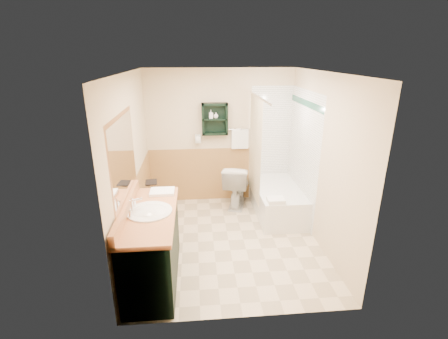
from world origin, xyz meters
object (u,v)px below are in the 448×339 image
vanity (152,246)px  vanity_book (145,176)px  wall_shelf (215,119)px  soap_bottle_b (216,116)px  hair_dryer (198,139)px  toilet (237,185)px  soap_bottle_a (211,116)px  bathtub (277,199)px

vanity → vanity_book: (-0.17, 0.88, 0.56)m
wall_shelf → soap_bottle_b: size_ratio=5.34×
vanity_book → hair_dryer: bearing=53.5°
vanity → toilet: 2.34m
hair_dryer → soap_bottle_a: (0.23, -0.03, 0.40)m
wall_shelf → toilet: (0.37, -0.21, -1.17)m
bathtub → vanity: bearing=-140.0°
hair_dryer → vanity: 2.39m
vanity → vanity_book: 1.06m
hair_dryer → soap_bottle_a: size_ratio=1.65×
bathtub → soap_bottle_b: (-1.00, 0.56, 1.36)m
wall_shelf → hair_dryer: 0.46m
wall_shelf → hair_dryer: bearing=175.2°
hair_dryer → bathtub: 1.74m
soap_bottle_b → soap_bottle_a: bearing=180.0°
hair_dryer → bathtub: hair_dryer is taller
bathtub → toilet: (-0.65, 0.36, 0.14)m
vanity → soap_bottle_a: 2.59m
wall_shelf → vanity: 2.59m
soap_bottle_b → vanity_book: bearing=-130.1°
vanity_book → soap_bottle_a: size_ratio=1.48×
hair_dryer → soap_bottle_a: 0.46m
soap_bottle_b → wall_shelf: bearing=166.7°
vanity_book → soap_bottle_a: soap_bottle_a is taller
vanity → soap_bottle_b: soap_bottle_b is taller
bathtub → soap_bottle_b: size_ratio=14.57×
wall_shelf → vanity_book: wall_shelf is taller
soap_bottle_a → soap_bottle_b: soap_bottle_b is taller
hair_dryer → soap_bottle_b: soap_bottle_b is taller
hair_dryer → toilet: size_ratio=0.31×
vanity → soap_bottle_a: size_ratio=9.88×
wall_shelf → soap_bottle_a: bearing=-175.6°
wall_shelf → vanity: bearing=-112.4°
wall_shelf → bathtub: size_ratio=0.37×
wall_shelf → soap_bottle_a: (-0.07, -0.01, 0.05)m
wall_shelf → toilet: wall_shelf is taller
bathtub → soap_bottle_a: soap_bottle_a is taller
hair_dryer → toilet: hair_dryer is taller
bathtub → soap_bottle_a: 1.82m
hair_dryer → bathtub: size_ratio=0.16×
wall_shelf → vanity_book: size_ratio=2.55×
wall_shelf → soap_bottle_a: wall_shelf is taller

